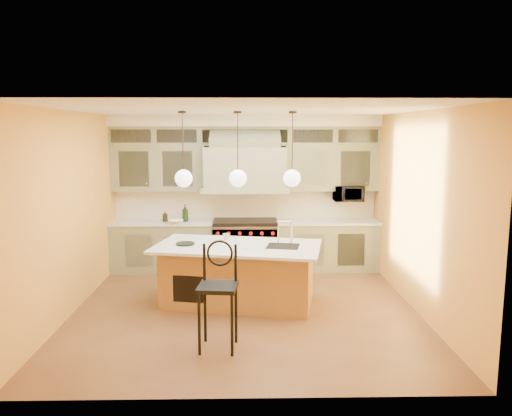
{
  "coord_description": "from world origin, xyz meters",
  "views": [
    {
      "loc": [
        0.02,
        -7.07,
        2.59
      ],
      "look_at": [
        0.17,
        0.7,
        1.41
      ],
      "focal_mm": 35.0,
      "sensor_mm": 36.0,
      "label": 1
    }
  ],
  "objects_px": {
    "counter_stool": "(218,288)",
    "range": "(245,245)",
    "microwave": "(348,193)",
    "kitchen_island": "(239,273)"
  },
  "relations": [
    {
      "from": "counter_stool",
      "to": "kitchen_island",
      "type": "bearing_deg",
      "value": 87.69
    },
    {
      "from": "range",
      "to": "kitchen_island",
      "type": "xyz_separation_m",
      "value": [
        -0.1,
        -1.87,
        -0.01
      ]
    },
    {
      "from": "range",
      "to": "counter_stool",
      "type": "xyz_separation_m",
      "value": [
        -0.32,
        -3.45,
        0.26
      ]
    },
    {
      "from": "kitchen_island",
      "to": "microwave",
      "type": "relative_size",
      "value": 4.89
    },
    {
      "from": "kitchen_island",
      "to": "counter_stool",
      "type": "height_order",
      "value": "kitchen_island"
    },
    {
      "from": "counter_stool",
      "to": "microwave",
      "type": "height_order",
      "value": "microwave"
    },
    {
      "from": "microwave",
      "to": "counter_stool",
      "type": "bearing_deg",
      "value": -122.57
    },
    {
      "from": "kitchen_island",
      "to": "counter_stool",
      "type": "relative_size",
      "value": 2.04
    },
    {
      "from": "range",
      "to": "microwave",
      "type": "height_order",
      "value": "microwave"
    },
    {
      "from": "counter_stool",
      "to": "range",
      "type": "bearing_deg",
      "value": 90.39
    }
  ]
}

